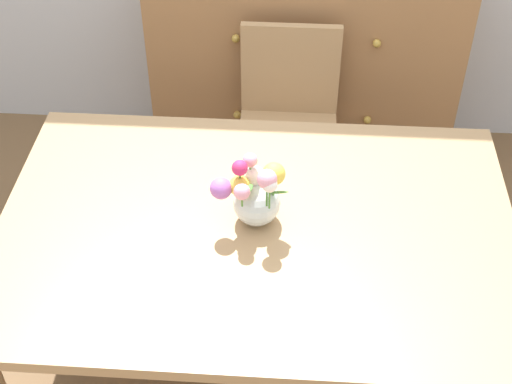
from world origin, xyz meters
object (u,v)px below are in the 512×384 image
Objects in this scene: dining_table at (256,243)px; dresser at (304,68)px; chair_far at (288,116)px; flower_vase at (254,194)px.

dining_table is 1.18× the size of dresser.
dining_table is at bearing 85.07° from chair_far.
chair_far reaches higher than dining_table.
chair_far is 0.64× the size of dresser.
dresser is at bearing 83.63° from flower_vase.
dresser reaches higher than dining_table.
dresser is at bearing 84.02° from dining_table.
dresser reaches higher than chair_far.
flower_vase is (-0.09, -0.89, 0.34)m from chair_far.
dining_table is 0.20m from flower_vase.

